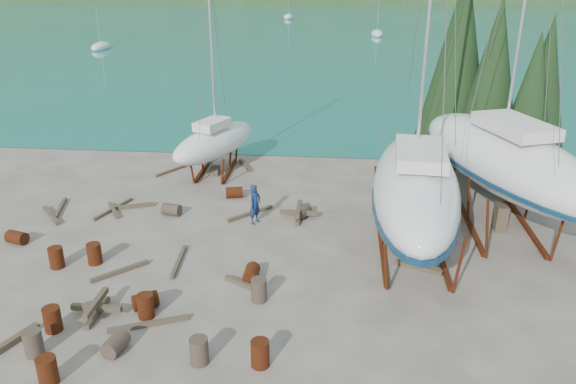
# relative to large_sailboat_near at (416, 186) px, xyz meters

# --- Properties ---
(ground) EXTENTS (600.00, 600.00, 0.00)m
(ground) POSITION_rel_large_sailboat_near_xyz_m (-7.70, -2.97, -2.98)
(ground) COLOR #584F45
(ground) RESTS_ON ground
(cypress_near_right) EXTENTS (3.60, 3.60, 10.00)m
(cypress_near_right) POSITION_rel_large_sailboat_near_xyz_m (4.80, 9.03, 2.81)
(cypress_near_right) COLOR black
(cypress_near_right) RESTS_ON ground
(cypress_mid_right) EXTENTS (3.06, 3.06, 8.50)m
(cypress_mid_right) POSITION_rel_large_sailboat_near_xyz_m (6.30, 7.03, 1.94)
(cypress_mid_right) COLOR black
(cypress_mid_right) RESTS_ON ground
(cypress_back_left) EXTENTS (4.14, 4.14, 11.50)m
(cypress_back_left) POSITION_rel_large_sailboat_near_xyz_m (3.30, 11.03, 3.68)
(cypress_back_left) COLOR black
(cypress_back_left) RESTS_ON ground
(cypress_far_right) EXTENTS (3.24, 3.24, 9.00)m
(cypress_far_right) POSITION_rel_large_sailboat_near_xyz_m (7.80, 10.03, 2.23)
(cypress_far_right) COLOR black
(cypress_far_right) RESTS_ON ground
(moored_boat_left) EXTENTS (2.00, 5.00, 6.05)m
(moored_boat_left) POSITION_rel_large_sailboat_near_xyz_m (-37.70, 57.03, -2.59)
(moored_boat_left) COLOR silver
(moored_boat_left) RESTS_ON ground
(moored_boat_mid) EXTENTS (2.00, 5.00, 6.05)m
(moored_boat_mid) POSITION_rel_large_sailboat_near_xyz_m (2.30, 77.03, -2.59)
(moored_boat_mid) COLOR silver
(moored_boat_mid) RESTS_ON ground
(moored_boat_far) EXTENTS (2.00, 5.00, 6.05)m
(moored_boat_far) POSITION_rel_large_sailboat_near_xyz_m (-15.70, 107.03, -2.59)
(moored_boat_far) COLOR silver
(moored_boat_far) RESTS_ON ground
(large_sailboat_near) EXTENTS (4.26, 11.96, 18.50)m
(large_sailboat_near) POSITION_rel_large_sailboat_near_xyz_m (0.00, 0.00, 0.00)
(large_sailboat_near) COLOR silver
(large_sailboat_near) RESTS_ON ground
(large_sailboat_far) EXTENTS (7.84, 13.08, 19.91)m
(large_sailboat_far) POSITION_rel_large_sailboat_near_xyz_m (4.32, 3.10, 0.27)
(large_sailboat_far) COLOR silver
(large_sailboat_far) RESTS_ON ground
(small_sailboat_shore) EXTENTS (4.88, 7.44, 11.42)m
(small_sailboat_shore) POSITION_rel_large_sailboat_near_xyz_m (-10.37, 8.74, -1.09)
(small_sailboat_shore) COLOR silver
(small_sailboat_shore) RESTS_ON ground
(worker) EXTENTS (0.74, 0.84, 1.94)m
(worker) POSITION_rel_large_sailboat_near_xyz_m (-7.02, 2.08, -2.01)
(worker) COLOR #122450
(worker) RESTS_ON ground
(drum_1) EXTENTS (0.74, 0.98, 0.58)m
(drum_1) POSITION_rel_large_sailboat_near_xyz_m (-9.97, -7.81, -2.69)
(drum_1) COLOR #2D2823
(drum_1) RESTS_ON ground
(drum_2) EXTENTS (1.00, 0.80, 0.58)m
(drum_2) POSITION_rel_large_sailboat_near_xyz_m (-17.11, -1.05, -2.69)
(drum_2) COLOR #5B260F
(drum_2) RESTS_ON ground
(drum_3) EXTENTS (0.58, 0.58, 0.88)m
(drum_3) POSITION_rel_large_sailboat_near_xyz_m (-11.38, -9.38, -2.54)
(drum_3) COLOR #5B260F
(drum_3) RESTS_ON ground
(drum_4) EXTENTS (0.99, 0.76, 0.58)m
(drum_4) POSITION_rel_large_sailboat_near_xyz_m (-8.59, 5.04, -2.69)
(drum_4) COLOR #5B260F
(drum_4) RESTS_ON ground
(drum_5) EXTENTS (0.58, 0.58, 0.88)m
(drum_5) POSITION_rel_large_sailboat_near_xyz_m (-5.88, -4.47, -2.54)
(drum_5) COLOR #2D2823
(drum_5) RESTS_ON ground
(drum_6) EXTENTS (0.58, 0.88, 0.58)m
(drum_6) POSITION_rel_large_sailboat_near_xyz_m (-6.38, -3.09, -2.69)
(drum_6) COLOR #5B260F
(drum_6) RESTS_ON ground
(drum_7) EXTENTS (0.58, 0.58, 0.88)m
(drum_7) POSITION_rel_large_sailboat_near_xyz_m (-5.32, -8.01, -2.54)
(drum_7) COLOR #5B260F
(drum_7) RESTS_ON ground
(drum_8) EXTENTS (0.58, 0.58, 0.88)m
(drum_8) POSITION_rel_large_sailboat_near_xyz_m (-14.37, -2.87, -2.54)
(drum_8) COLOR #5B260F
(drum_8) RESTS_ON ground
(drum_9) EXTENTS (0.98, 0.75, 0.58)m
(drum_9) POSITION_rel_large_sailboat_near_xyz_m (-11.22, 2.55, -2.69)
(drum_9) COLOR #2D2823
(drum_9) RESTS_ON ground
(drum_10) EXTENTS (0.58, 0.58, 0.88)m
(drum_10) POSITION_rel_large_sailboat_near_xyz_m (-9.64, -5.87, -2.54)
(drum_10) COLOR #5B260F
(drum_10) RESTS_ON ground
(drum_11) EXTENTS (0.87, 1.03, 0.58)m
(drum_11) POSITION_rel_large_sailboat_near_xyz_m (-4.83, 2.94, -2.69)
(drum_11) COLOR #2D2823
(drum_11) RESTS_ON ground
(drum_12) EXTENTS (1.05, 0.96, 0.58)m
(drum_12) POSITION_rel_large_sailboat_near_xyz_m (-9.85, -5.33, -2.69)
(drum_12) COLOR #5B260F
(drum_12) RESTS_ON ground
(drum_13) EXTENTS (0.58, 0.58, 0.88)m
(drum_13) POSITION_rel_large_sailboat_near_xyz_m (-12.47, -6.93, -2.54)
(drum_13) COLOR #5B260F
(drum_13) RESTS_ON ground
(drum_14) EXTENTS (0.58, 0.58, 0.88)m
(drum_14) POSITION_rel_large_sailboat_near_xyz_m (-12.97, -2.40, -2.54)
(drum_14) COLOR #5B260F
(drum_14) RESTS_ON ground
(drum_16) EXTENTS (0.58, 0.58, 0.88)m
(drum_16) POSITION_rel_large_sailboat_near_xyz_m (-12.45, -8.20, -2.54)
(drum_16) COLOR #2D2823
(drum_16) RESTS_ON ground
(drum_17) EXTENTS (0.58, 0.58, 0.88)m
(drum_17) POSITION_rel_large_sailboat_near_xyz_m (-7.20, -8.06, -2.54)
(drum_17) COLOR #2D2823
(drum_17) RESTS_ON ground
(timber_0) EXTENTS (1.56, 2.31, 0.14)m
(timber_0) POSITION_rel_large_sailboat_near_xyz_m (-12.94, 8.68, -2.91)
(timber_0) COLOR brown
(timber_0) RESTS_ON ground
(timber_1) EXTENTS (1.86, 0.97, 0.19)m
(timber_1) POSITION_rel_large_sailboat_near_xyz_m (0.17, -1.65, -2.88)
(timber_1) COLOR brown
(timber_1) RESTS_ON ground
(timber_2) EXTENTS (1.71, 1.86, 0.19)m
(timber_2) POSITION_rel_large_sailboat_near_xyz_m (-17.00, 1.74, -2.89)
(timber_2) COLOR brown
(timber_2) RESTS_ON ground
(timber_4) EXTENTS (1.20, 1.73, 0.17)m
(timber_4) POSITION_rel_large_sailboat_near_xyz_m (-14.22, 2.64, -2.89)
(timber_4) COLOR brown
(timber_4) RESTS_ON ground
(timber_5) EXTENTS (2.55, 1.20, 0.16)m
(timber_5) POSITION_rel_large_sailboat_near_xyz_m (-9.39, -6.39, -2.90)
(timber_5) COLOR brown
(timber_5) RESTS_ON ground
(timber_6) EXTENTS (1.08, 1.84, 0.19)m
(timber_6) POSITION_rel_large_sailboat_near_xyz_m (-8.82, 9.84, -2.88)
(timber_6) COLOR brown
(timber_6) RESTS_ON ground
(timber_7) EXTENTS (1.74, 1.11, 0.17)m
(timber_7) POSITION_rel_large_sailboat_near_xyz_m (-6.55, -3.61, -2.89)
(timber_7) COLOR brown
(timber_7) RESTS_ON ground
(timber_8) EXTENTS (1.74, 0.83, 0.19)m
(timber_8) POSITION_rel_large_sailboat_near_xyz_m (-13.28, 3.25, -2.88)
(timber_8) COLOR brown
(timber_8) RESTS_ON ground
(timber_10) EXTENTS (1.97, 2.02, 0.16)m
(timber_10) POSITION_rel_large_sailboat_near_xyz_m (-7.40, 2.92, -2.90)
(timber_10) COLOR brown
(timber_10) RESTS_ON ground
(timber_11) EXTENTS (0.33, 2.61, 0.15)m
(timber_11) POSITION_rel_large_sailboat_near_xyz_m (-9.57, -2.08, -2.90)
(timber_11) COLOR brown
(timber_11) RESTS_ON ground
(timber_12) EXTENTS (1.83, 1.84, 0.17)m
(timber_12) POSITION_rel_large_sailboat_near_xyz_m (-11.67, -3.07, -2.89)
(timber_12) COLOR brown
(timber_12) RESTS_ON ground
(timber_15) EXTENTS (1.03, 2.71, 0.15)m
(timber_15) POSITION_rel_large_sailboat_near_xyz_m (-14.30, 2.81, -2.91)
(timber_15) COLOR brown
(timber_15) RESTS_ON ground
(timber_16) EXTENTS (1.29, 2.74, 0.23)m
(timber_16) POSITION_rel_large_sailboat_near_xyz_m (-13.61, -8.20, -2.86)
(timber_16) COLOR brown
(timber_16) RESTS_ON ground
(timber_17) EXTENTS (0.75, 2.30, 0.16)m
(timber_17) POSITION_rel_large_sailboat_near_xyz_m (-16.98, 2.67, -2.90)
(timber_17) COLOR brown
(timber_17) RESTS_ON ground
(timber_pile_fore) EXTENTS (1.80, 1.80, 0.60)m
(timber_pile_fore) POSITION_rel_large_sailboat_near_xyz_m (-11.39, -5.95, -2.68)
(timber_pile_fore) COLOR brown
(timber_pile_fore) RESTS_ON ground
(timber_pile_aft) EXTENTS (1.80, 1.80, 0.60)m
(timber_pile_aft) POSITION_rel_large_sailboat_near_xyz_m (-5.01, 2.77, -2.68)
(timber_pile_aft) COLOR brown
(timber_pile_aft) RESTS_ON ground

